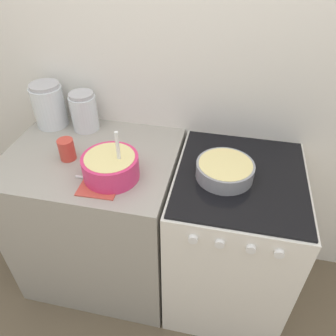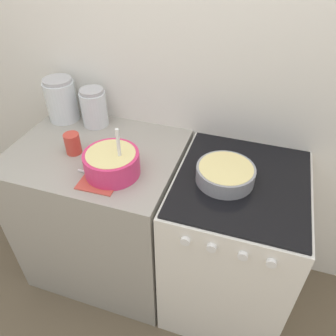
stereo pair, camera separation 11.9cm
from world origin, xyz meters
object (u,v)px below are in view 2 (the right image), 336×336
mixing_bowl (112,162)px  tin_can (73,144)px  stove (230,245)px  baking_pan (225,174)px  storage_jar_left (62,102)px  storage_jar_middle (94,110)px

mixing_bowl → tin_can: size_ratio=2.39×
stove → mixing_bowl: bearing=-167.1°
mixing_bowl → baking_pan: (0.50, 0.11, -0.02)m
stove → storage_jar_left: 1.22m
storage_jar_left → mixing_bowl: bearing=-37.3°
storage_jar_left → storage_jar_middle: size_ratio=1.15×
mixing_bowl → baking_pan: size_ratio=0.97×
storage_jar_left → tin_can: (0.23, -0.28, -0.05)m
storage_jar_middle → stove: bearing=-15.2°
mixing_bowl → storage_jar_left: size_ratio=1.04×
storage_jar_middle → baking_pan: bearing=-18.4°
storage_jar_middle → tin_can: storage_jar_middle is taller
baking_pan → storage_jar_left: storage_jar_left is taller
stove → baking_pan: (-0.08, -0.03, 0.50)m
baking_pan → mixing_bowl: bearing=-167.8°
stove → mixing_bowl: size_ratio=3.62×
storage_jar_left → storage_jar_middle: (0.20, 0.00, -0.01)m
stove → baking_pan: size_ratio=3.52×
stove → baking_pan: baking_pan is taller
stove → storage_jar_left: size_ratio=3.77×
storage_jar_left → tin_can: 0.36m
tin_can → baking_pan: bearing=1.6°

